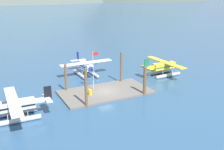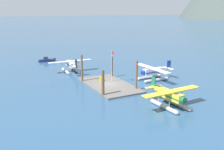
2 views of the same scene
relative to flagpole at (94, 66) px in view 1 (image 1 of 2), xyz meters
name	(u,v)px [view 1 (image 1 of 2)]	position (x,y,z in m)	size (l,w,h in m)	color
ground_plane	(105,93)	(1.39, -1.34, -4.31)	(1200.00, 1200.00, 0.00)	#2D5175
dock_platform	(105,92)	(1.39, -1.34, -4.16)	(14.48, 7.71, 0.30)	#66605B
piling_near_left	(86,88)	(-3.40, -5.16, -1.43)	(0.40, 0.40, 5.76)	brown
piling_near_right	(145,81)	(6.46, -5.11, -1.96)	(0.52, 0.52, 4.69)	brown
piling_far_left	(66,78)	(-4.06, 2.12, -1.99)	(0.42, 0.42, 4.64)	brown
piling_far_right	(121,68)	(6.11, 1.96, -1.52)	(0.39, 0.39, 5.58)	brown
flagpole	(94,66)	(0.00, 0.00, 0.00)	(0.95, 0.10, 6.49)	silver
fuel_drum	(90,92)	(-1.42, -1.75, -3.57)	(0.62, 0.62, 0.88)	gold
seaplane_white_bow_centre	(86,68)	(2.03, 8.87, -2.73)	(10.42, 7.98, 3.84)	#B7BABF
seaplane_silver_port_aft	(16,108)	(-12.80, -4.45, -2.73)	(7.98, 10.43, 3.84)	#B7BABF
seaplane_yellow_stbd_fwd	(164,68)	(15.63, 1.96, -2.73)	(7.98, 10.44, 3.84)	#B7BABF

